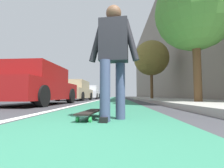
% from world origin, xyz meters
% --- Properties ---
extents(ground_plane, '(80.00, 80.00, 0.00)m').
position_xyz_m(ground_plane, '(10.00, 0.00, 0.00)').
color(ground_plane, '#38383D').
extents(bike_lane_paint, '(56.00, 2.21, 0.00)m').
position_xyz_m(bike_lane_paint, '(24.00, 0.00, 0.00)').
color(bike_lane_paint, '#2D7256').
rests_on(bike_lane_paint, ground).
extents(lane_stripe_white, '(52.00, 0.16, 0.01)m').
position_xyz_m(lane_stripe_white, '(20.00, 1.25, 0.00)').
color(lane_stripe_white, silver).
rests_on(lane_stripe_white, ground).
extents(sidewalk_curb, '(52.00, 3.20, 0.15)m').
position_xyz_m(sidewalk_curb, '(18.00, -3.39, 0.07)').
color(sidewalk_curb, '#9E9B93').
rests_on(sidewalk_curb, ground).
extents(building_facade, '(40.00, 1.20, 12.94)m').
position_xyz_m(building_facade, '(22.00, -5.83, 6.47)').
color(building_facade, gray).
rests_on(building_facade, ground).
extents(skateboard, '(0.86, 0.29, 0.11)m').
position_xyz_m(skateboard, '(1.56, 0.15, 0.09)').
color(skateboard, green).
rests_on(skateboard, ground).
extents(skater_person, '(0.44, 0.72, 1.64)m').
position_xyz_m(skater_person, '(1.41, -0.20, 0.94)').
color(skater_person, '#384260').
rests_on(skater_person, ground).
extents(parked_car_near, '(4.23, 2.08, 1.49)m').
position_xyz_m(parked_car_near, '(5.26, 2.81, 0.72)').
color(parked_car_near, maroon).
rests_on(parked_car_near, ground).
extents(parked_car_mid, '(4.58, 1.99, 1.47)m').
position_xyz_m(parked_car_mid, '(11.28, 2.90, 0.70)').
color(parked_car_mid, tan).
rests_on(parked_car_mid, ground).
extents(parked_car_far, '(4.53, 2.05, 1.46)m').
position_xyz_m(parked_car_far, '(17.64, 2.89, 0.69)').
color(parked_car_far, silver).
rests_on(parked_car_far, ground).
extents(traffic_light, '(0.33, 0.28, 4.62)m').
position_xyz_m(traffic_light, '(23.90, 1.65, 3.17)').
color(traffic_light, '#2D2D2D').
rests_on(traffic_light, ground).
extents(street_tree_near, '(2.76, 2.76, 4.70)m').
position_xyz_m(street_tree_near, '(4.77, -2.99, 3.30)').
color(street_tree_near, brown).
rests_on(street_tree_near, ground).
extents(street_tree_mid, '(2.83, 2.83, 4.82)m').
position_xyz_m(street_tree_mid, '(12.27, -2.99, 3.39)').
color(street_tree_mid, brown).
rests_on(street_tree_mid, ground).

